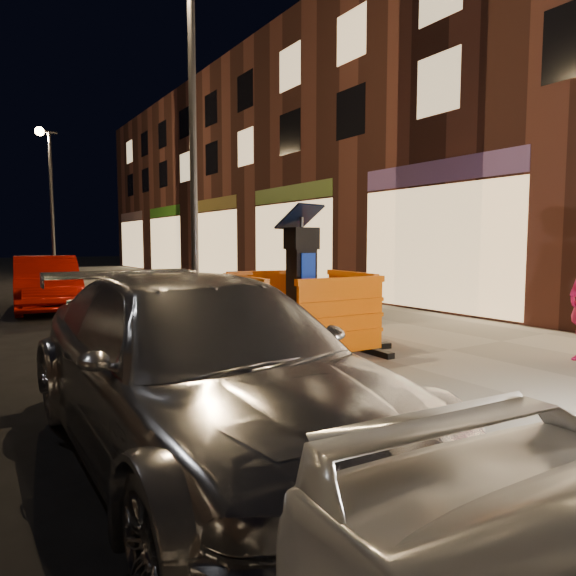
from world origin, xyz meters
TOP-DOWN VIEW (x-y plane):
  - ground_plane at (0.00, 0.00)m, footprint 120.00×120.00m
  - sidewalk at (3.00, 0.00)m, footprint 6.00×60.00m
  - kerb at (0.00, 0.00)m, footprint 0.30×60.00m
  - parking_kiosk at (1.21, 1.27)m, footprint 0.70×0.70m
  - barrier_front at (1.21, 0.32)m, footprint 1.45×0.63m
  - barrier_back at (1.21, 2.22)m, footprint 1.52×0.82m
  - barrier_kerbside at (0.26, 1.27)m, footprint 0.70×1.48m
  - barrier_bldgside at (2.16, 1.27)m, footprint 0.80×1.51m
  - car_silver at (-1.44, -1.21)m, footprint 2.05×5.03m
  - car_red at (-1.19, 9.36)m, footprint 1.84×4.31m
  - street_lamp_mid at (0.25, 3.00)m, footprint 0.12×0.12m
  - street_lamp_far at (0.25, 18.00)m, footprint 0.12×0.12m

SIDE VIEW (x-z plane):
  - ground_plane at x=0.00m, z-range 0.00..0.00m
  - car_silver at x=-1.44m, z-range -0.73..0.73m
  - car_red at x=-1.19m, z-range -0.69..0.69m
  - sidewalk at x=3.00m, z-range 0.00..0.15m
  - kerb at x=0.00m, z-range 0.00..0.15m
  - barrier_front at x=1.21m, z-range 0.15..1.27m
  - barrier_back at x=1.21m, z-range 0.15..1.27m
  - barrier_kerbside at x=0.26m, z-range 0.15..1.27m
  - barrier_bldgside at x=2.16m, z-range 0.15..1.27m
  - parking_kiosk at x=1.21m, z-range 0.15..2.16m
  - street_lamp_mid at x=0.25m, z-range 0.15..6.15m
  - street_lamp_far at x=0.25m, z-range 0.15..6.15m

